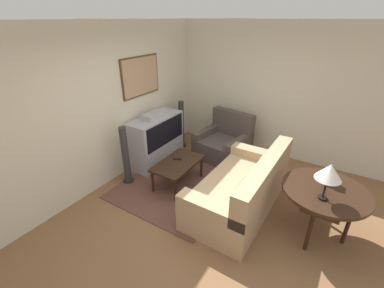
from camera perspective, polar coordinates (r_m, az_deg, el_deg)
ground_plane at (r=3.98m, az=4.31°, el=-16.85°), size 12.00×12.00×0.00m
wall_back at (r=4.52m, az=-19.72°, el=7.19°), size 12.00×0.10×2.70m
wall_right at (r=5.56m, az=17.90°, el=10.83°), size 0.06×12.00×2.70m
area_rug at (r=4.66m, az=-3.33°, el=-9.29°), size 1.93×1.86×0.01m
tv at (r=5.23m, az=-7.90°, el=1.05°), size 1.22×0.50×1.07m
couch at (r=4.11m, az=11.03°, el=-10.01°), size 1.97×1.02×0.94m
armchair at (r=5.52m, az=7.07°, el=0.08°), size 1.05×1.10×0.94m
coffee_table at (r=4.50m, az=-3.17°, el=-4.62°), size 0.95×0.57×0.46m
console_table at (r=3.80m, az=27.47°, el=-9.76°), size 1.08×1.08×0.74m
table_lamp at (r=3.37m, az=28.23°, el=-5.56°), size 0.30×0.30×0.48m
mantel_clock at (r=3.86m, az=28.05°, el=-6.19°), size 0.14×0.10×0.21m
remote at (r=4.56m, az=-3.30°, el=-3.31°), size 0.11×0.16×0.02m
speaker_tower_left at (r=4.66m, az=-14.52°, el=-2.84°), size 0.21×0.21×1.08m
speaker_tower_right at (r=5.86m, az=-2.38°, el=4.18°), size 0.21×0.21×1.08m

